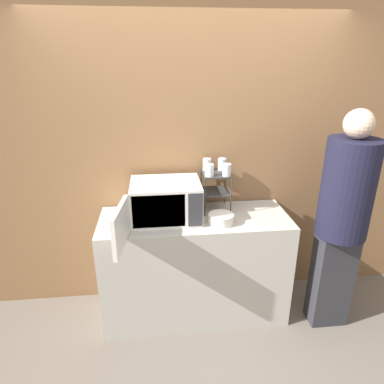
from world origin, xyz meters
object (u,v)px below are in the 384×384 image
Objects in this scene: glass_front_right at (227,170)px; bowl at (221,219)px; glass_front_left at (209,170)px; glass_back_left at (207,164)px; dish_rack at (216,183)px; microwave at (164,201)px; person at (343,214)px; glass_back_right at (222,164)px.

bowl is at bearing -111.34° from glass_front_right.
glass_front_left and glass_back_left have the same top height.
glass_front_right reaches higher than dish_rack.
microwave is 0.47m from bowl.
microwave is at bearing 164.05° from bowl.
glass_back_left is 0.50m from bowl.
person is at bearing -22.91° from dish_rack.
dish_rack is (0.44, 0.14, 0.09)m from microwave.
person is (1.00, -0.32, -0.29)m from glass_front_left.
glass_back_left reaches higher than dish_rack.
glass_back_right and glass_back_left have the same top height.
glass_front_left is at bearing 162.46° from person.
glass_front_left is at bearing -130.70° from glass_back_right.
person is at bearing -10.58° from microwave.
glass_back_left is 1.14m from person.
glass_front_left is 0.20m from glass_back_right.
bowl is (0.07, -0.19, -0.34)m from glass_front_left.
glass_front_right is at bearing -87.52° from glass_back_right.
glass_back_left is (0.01, 0.16, 0.00)m from glass_front_left.
person is (0.93, -0.13, 0.05)m from bowl.
dish_rack is 3.34× the size of glass_back_left.
person is (0.87, -0.47, -0.29)m from glass_back_right.
glass_back_right is 0.49m from bowl.
person reaches higher than dish_rack.
bowl is (0.44, -0.13, -0.12)m from microwave.
glass_back_right is 0.49× the size of bowl.
glass_back_right is (0.06, 0.08, 0.14)m from dish_rack.
dish_rack is at bearing -130.01° from glass_back_right.
microwave is 0.46× the size of person.
bowl is at bearing -79.64° from glass_back_left.
dish_rack is 0.18m from glass_back_left.
glass_back_left is at bearing 30.61° from microwave.
glass_back_right reaches higher than bowl.
glass_front_left is at bearing -131.37° from dish_rack.
microwave is at bearing -162.62° from dish_rack.
glass_front_right is 1.00× the size of glass_back_left.
microwave is 8.54× the size of glass_front_right.
person is (0.93, -0.39, -0.15)m from dish_rack.
glass_front_right and glass_back_left have the same top height.
glass_front_left is at bearing 110.35° from bowl.
microwave is 0.44m from glass_front_left.
dish_rack is 1.02m from person.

